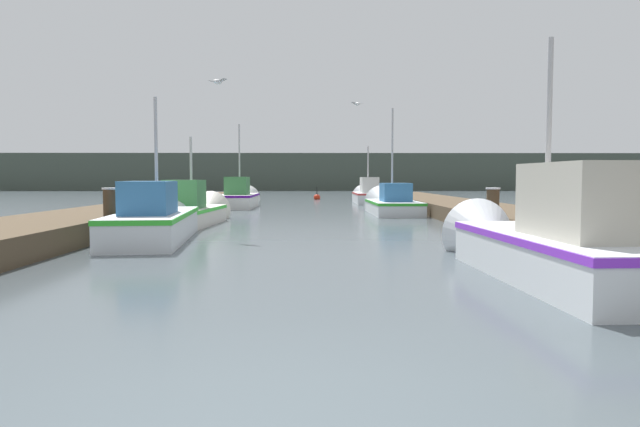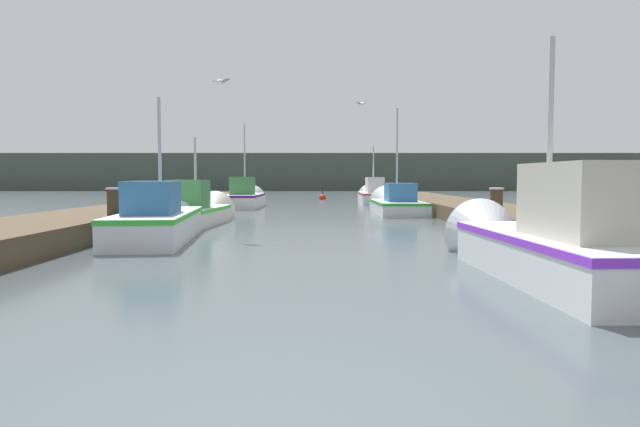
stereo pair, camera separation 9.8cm
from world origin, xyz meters
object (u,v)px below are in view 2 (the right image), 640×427
object	(u,v)px
mooring_piling_1	(111,214)
fishing_boat_0	(538,241)
fishing_boat_5	(370,195)
seagull_1	(218,82)
mooring_piling_0	(493,214)
mooring_piling_2	(242,190)
fishing_boat_1	(160,219)
fishing_boat_3	(392,204)
fishing_boat_2	(196,211)
channel_buoy	(320,197)
seagull_lead	(359,104)
fishing_boat_4	(243,198)

from	to	relation	value
mooring_piling_1	fishing_boat_0	bearing A→B (deg)	-29.64
fishing_boat_5	seagull_1	size ratio (longest dim) A/B	10.38
mooring_piling_0	mooring_piling_2	world-z (taller)	mooring_piling_2
fishing_boat_1	fishing_boat_3	bearing A→B (deg)	48.91
mooring_piling_0	fishing_boat_2	bearing A→B (deg)	147.97
channel_buoy	seagull_lead	world-z (taller)	seagull_lead
fishing_boat_5	mooring_piling_2	xyz separation A→B (m)	(-7.96, 3.31, 0.23)
fishing_boat_2	mooring_piling_0	world-z (taller)	fishing_boat_2
fishing_boat_4	fishing_boat_5	world-z (taller)	fishing_boat_4
fishing_boat_3	fishing_boat_4	bearing A→B (deg)	145.21
fishing_boat_1	mooring_piling_2	world-z (taller)	fishing_boat_1
fishing_boat_0	mooring_piling_0	size ratio (longest dim) A/B	4.75
mooring_piling_2	seagull_1	size ratio (longest dim) A/B	2.71
fishing_boat_2	channel_buoy	world-z (taller)	fishing_boat_2
fishing_boat_2	seagull_1	bearing A→B (deg)	-66.09
fishing_boat_1	mooring_piling_0	distance (m)	8.07
fishing_boat_0	fishing_boat_1	world-z (taller)	fishing_boat_0
fishing_boat_1	channel_buoy	size ratio (longest dim) A/B	6.74
mooring_piling_1	fishing_boat_4	bearing A→B (deg)	86.28
fishing_boat_2	mooring_piling_2	xyz separation A→B (m)	(-0.92, 18.41, 0.30)
fishing_boat_3	seagull_1	xyz separation A→B (m)	(-5.69, -9.31, 3.54)
mooring_piling_1	channel_buoy	size ratio (longest dim) A/B	1.30
fishing_boat_0	mooring_piling_1	world-z (taller)	fishing_boat_0
fishing_boat_4	mooring_piling_1	xyz separation A→B (m)	(-1.01, -15.55, 0.15)
fishing_boat_4	fishing_boat_3	bearing A→B (deg)	-34.30
fishing_boat_4	mooring_piling_2	world-z (taller)	fishing_boat_4
fishing_boat_0	mooring_piling_1	size ratio (longest dim) A/B	4.75
fishing_boat_2	fishing_boat_4	world-z (taller)	fishing_boat_4
seagull_1	channel_buoy	bearing A→B (deg)	119.92
fishing_boat_2	mooring_piling_0	bearing A→B (deg)	-28.92
fishing_boat_3	fishing_boat_5	size ratio (longest dim) A/B	1.09
mooring_piling_2	channel_buoy	xyz separation A→B (m)	(5.02, 2.17, -0.57)
mooring_piling_0	mooring_piling_1	distance (m)	8.92
fishing_boat_1	fishing_boat_3	world-z (taller)	fishing_boat_3
fishing_boat_2	seagull_lead	xyz separation A→B (m)	(5.60, 4.64, 4.03)
fishing_boat_0	fishing_boat_3	bearing A→B (deg)	88.39
fishing_boat_0	fishing_boat_3	world-z (taller)	fishing_boat_3
mooring_piling_1	channel_buoy	bearing A→B (deg)	79.16
seagull_lead	fishing_boat_5	bearing A→B (deg)	41.78
mooring_piling_0	channel_buoy	xyz separation A→B (m)	(-3.97, 25.64, -0.49)
fishing_boat_1	mooring_piling_2	bearing A→B (deg)	86.62
fishing_boat_1	fishing_boat_4	xyz separation A→B (m)	(0.13, 14.65, 0.02)
fishing_boat_1	fishing_boat_2	world-z (taller)	fishing_boat_1
mooring_piling_1	fishing_boat_2	bearing A→B (deg)	80.89
mooring_piling_1	seagull_lead	bearing A→B (deg)	56.90
fishing_boat_4	mooring_piling_1	bearing A→B (deg)	-93.93
mooring_piling_1	seagull_1	world-z (taller)	seagull_1
fishing_boat_2	fishing_boat_3	xyz separation A→B (m)	(7.09, 5.61, -0.03)
fishing_boat_5	channel_buoy	bearing A→B (deg)	118.27
seagull_1	fishing_boat_3	bearing A→B (deg)	94.86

